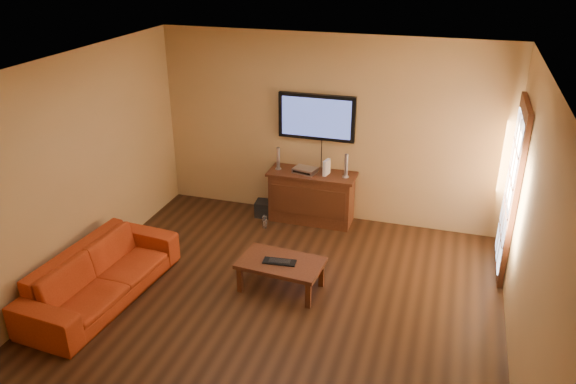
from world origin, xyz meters
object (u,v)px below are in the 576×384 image
at_px(television, 317,117).
at_px(av_receiver, 305,170).
at_px(game_console, 327,167).
at_px(subwoofer, 264,208).
at_px(coffee_table, 281,265).
at_px(speaker_left, 278,159).
at_px(speaker_right, 346,167).
at_px(bottle, 265,222).
at_px(media_console, 312,197).
at_px(keyboard, 280,262).
at_px(sofa, 100,267).

bearing_deg(television, av_receiver, -115.38).
bearing_deg(game_console, subwoofer, -162.89).
xyz_separation_m(coffee_table, speaker_left, (-0.63, 1.84, 0.59)).
bearing_deg(television, speaker_right, -22.89).
xyz_separation_m(speaker_left, bottle, (-0.07, -0.43, -0.82)).
bearing_deg(speaker_right, speaker_left, 179.43).
bearing_deg(media_console, speaker_right, -0.74).
height_order(speaker_left, speaker_right, speaker_right).
bearing_deg(subwoofer, speaker_right, -1.44).
bearing_deg(media_console, speaker_left, 179.60).
xyz_separation_m(coffee_table, game_console, (0.09, 1.84, 0.55)).
bearing_deg(speaker_left, bottle, -99.41).
relative_size(av_receiver, keyboard, 0.80).
bearing_deg(av_receiver, subwoofer, -162.83).
height_order(coffee_table, av_receiver, av_receiver).
relative_size(media_console, television, 1.14).
bearing_deg(av_receiver, game_console, 13.20).
xyz_separation_m(speaker_left, av_receiver, (0.41, -0.01, -0.12)).
height_order(av_receiver, keyboard, av_receiver).
bearing_deg(game_console, television, 149.13).
xyz_separation_m(media_console, subwoofer, (-0.72, -0.07, -0.26)).
xyz_separation_m(coffee_table, sofa, (-1.93, -0.78, 0.08)).
height_order(sofa, game_console, game_console).
distance_m(speaker_right, subwoofer, 1.45).
xyz_separation_m(speaker_right, keyboard, (-0.38, -1.86, -0.53)).
height_order(speaker_right, game_console, speaker_right).
relative_size(speaker_right, subwoofer, 1.43).
relative_size(media_console, game_console, 5.63).
distance_m(coffee_table, game_console, 1.92).
relative_size(game_console, subwoofer, 0.94).
distance_m(coffee_table, sofa, 2.08).
relative_size(television, game_console, 4.94).
distance_m(game_console, subwoofer, 1.20).
relative_size(media_console, speaker_left, 3.81).
relative_size(speaker_left, speaker_right, 0.97).
distance_m(sofa, av_receiver, 3.14).
distance_m(coffee_table, bottle, 1.59).
relative_size(television, coffee_table, 1.09).
height_order(media_console, bottle, media_console).
bearing_deg(bottle, subwoofer, 110.79).
xyz_separation_m(sofa, subwoofer, (1.09, 2.54, -0.28)).
height_order(media_console, game_console, game_console).
bearing_deg(coffee_table, media_console, 93.71).
relative_size(av_receiver, bottle, 1.56).
xyz_separation_m(speaker_left, keyboard, (0.62, -1.87, -0.53)).
height_order(media_console, speaker_right, speaker_right).
distance_m(speaker_left, bottle, 0.93).
distance_m(bottle, keyboard, 1.62).
relative_size(coffee_table, game_console, 4.54).
xyz_separation_m(coffee_table, speaker_right, (0.37, 1.83, 0.59)).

